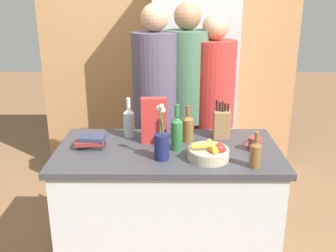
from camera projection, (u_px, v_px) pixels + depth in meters
name	position (u px, v px, depth m)	size (l,w,h in m)	color
kitchen_island	(168.00, 210.00, 2.65)	(1.42, 0.75, 0.90)	silver
back_wall_wood	(169.00, 47.00, 4.02)	(2.62, 0.12, 2.60)	#AD7A4C
refrigerator	(193.00, 83.00, 3.78)	(0.76, 0.62, 2.01)	#B7B7BC
fruit_bowl	(210.00, 152.00, 2.33)	(0.25, 0.25, 0.11)	tan
knife_block	(222.00, 124.00, 2.66)	(0.11, 0.09, 0.26)	olive
flower_vase	(162.00, 143.00, 2.31)	(0.09, 0.09, 0.35)	#191E4C
cereal_box	(154.00, 120.00, 2.56)	(0.17, 0.07, 0.30)	red
coffee_mug	(254.00, 144.00, 2.46)	(0.11, 0.08, 0.09)	#99332D
book_stack	(91.00, 142.00, 2.51)	(0.20, 0.14, 0.08)	#232328
bottle_oil	(129.00, 122.00, 2.67)	(0.07, 0.07, 0.27)	#B2BCC1
bottle_vinegar	(177.00, 132.00, 2.45)	(0.07, 0.07, 0.30)	#286633
bottle_wine	(255.00, 154.00, 2.21)	(0.06, 0.06, 0.21)	brown
bottle_water	(188.00, 127.00, 2.60)	(0.08, 0.08, 0.25)	brown
person_at_sink	(155.00, 106.00, 3.08)	(0.35, 0.35, 1.77)	#383842
person_in_blue	(186.00, 102.00, 3.16)	(0.35, 0.35, 1.77)	#383842
person_in_red_tee	(212.00, 109.00, 3.16)	(0.34, 0.34, 1.69)	#383842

